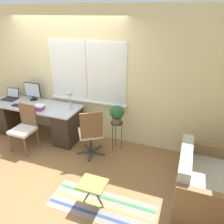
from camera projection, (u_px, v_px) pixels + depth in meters
name	position (u px, v px, depth m)	size (l,w,h in m)	color
ground_plane	(56.00, 148.00, 4.49)	(14.00, 14.00, 0.00)	olive
wall_back_with_window	(71.00, 75.00, 4.59)	(9.00, 0.12, 2.70)	beige
desk	(37.00, 119.00, 4.84)	(2.04, 0.72, 0.74)	#B2B7BC
laptop	(11.00, 97.00, 4.99)	(0.33, 0.28, 0.23)	black
monitor	(32.00, 91.00, 4.86)	(0.41, 0.17, 0.40)	black
keyboard	(21.00, 106.00, 4.60)	(0.41, 0.12, 0.02)	black
mouse	(33.00, 107.00, 4.53)	(0.05, 0.08, 0.04)	slate
desk_lamp	(70.00, 96.00, 4.36)	(0.14, 0.14, 0.38)	#ADADB2
book_stack	(39.00, 107.00, 4.42)	(0.21, 0.18, 0.10)	purple
desk_chair_wooden	(24.00, 127.00, 4.32)	(0.43, 0.44, 0.92)	brown
office_chair_swivel	(91.00, 132.00, 4.08)	(0.60, 0.60, 0.98)	#47474C
couch_loveseat	(200.00, 183.00, 3.18)	(0.73, 1.17, 0.79)	beige
plant_stand	(117.00, 126.00, 4.27)	(0.24, 0.24, 0.60)	#333338
potted_plant	(117.00, 113.00, 4.15)	(0.28, 0.28, 0.35)	brown
floor_rug_striped	(101.00, 206.00, 3.16)	(1.57, 0.56, 0.01)	gray
folding_stool	(93.00, 185.00, 3.04)	(0.38, 0.32, 0.41)	olive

